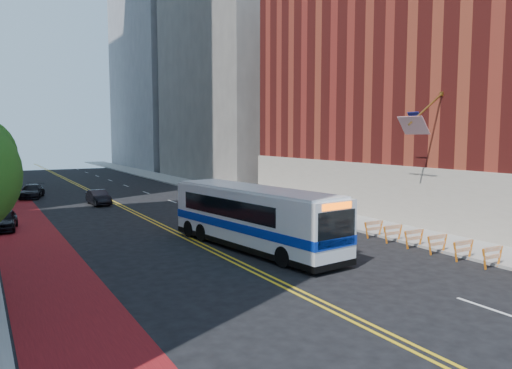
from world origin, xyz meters
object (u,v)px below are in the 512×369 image
Objects in this scene: car_a at (3,220)px; car_b at (99,197)px; transit_bus at (253,217)px; car_c at (32,191)px.

car_b is (7.80, 8.89, -0.02)m from car_a.
transit_bus reaches higher than car_c.
car_a is at bearing -85.45° from car_c.
transit_bus is 21.48m from car_b.
car_c is at bearing 86.66° from car_a.
car_b is (-3.57, 21.16, -1.08)m from transit_bus.
car_a is 11.83m from car_b.
transit_bus is 3.15× the size of car_b.
car_c is (-4.59, 7.83, 0.01)m from car_b.
car_b is at bearing -44.20° from car_c.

